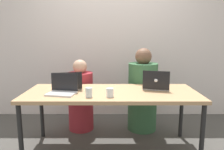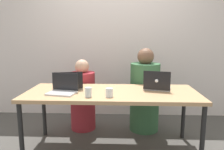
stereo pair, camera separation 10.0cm
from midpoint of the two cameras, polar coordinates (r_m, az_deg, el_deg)
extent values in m
plane|color=#494742|center=(2.82, -1.08, -18.75)|extent=(12.00, 12.00, 0.00)
cube|color=silver|center=(3.74, -0.73, 7.14)|extent=(5.18, 0.10, 2.33)
cube|color=tan|center=(2.55, -1.13, -4.74)|extent=(1.99, 0.80, 0.04)
cylinder|color=black|center=(2.56, -23.73, -14.26)|extent=(0.05, 0.05, 0.69)
cylinder|color=black|center=(2.51, 21.57, -14.52)|extent=(0.05, 0.05, 0.69)
cylinder|color=black|center=(3.16, -18.61, -9.23)|extent=(0.05, 0.05, 0.69)
cylinder|color=black|center=(3.13, 16.90, -9.35)|extent=(0.05, 0.05, 0.69)
cylinder|color=#A22932|center=(3.25, -8.90, -6.77)|extent=(0.37, 0.37, 0.85)
sphere|color=tan|center=(3.14, -9.15, 2.18)|extent=(0.20, 0.20, 0.20)
cylinder|color=#36633E|center=(3.21, 7.21, -5.67)|extent=(0.48, 0.48, 0.98)
sphere|color=brown|center=(3.11, 7.45, 4.86)|extent=(0.23, 0.23, 0.23)
cube|color=silver|center=(2.49, -14.09, -4.75)|extent=(0.34, 0.27, 0.02)
cube|color=black|center=(2.57, -13.12, -1.79)|extent=(0.30, 0.07, 0.20)
sphere|color=white|center=(2.58, -12.99, -1.72)|extent=(0.04, 0.04, 0.04)
cube|color=#B6B4B4|center=(2.76, -12.48, -3.25)|extent=(0.39, 0.28, 0.02)
cube|color=black|center=(2.62, -12.62, -1.50)|extent=(0.35, 0.08, 0.20)
sphere|color=white|center=(2.61, -12.62, -1.56)|extent=(0.04, 0.04, 0.04)
cube|color=#B3B6BB|center=(2.73, 10.60, -3.30)|extent=(0.36, 0.31, 0.02)
cube|color=black|center=(2.59, 10.49, -1.37)|extent=(0.30, 0.09, 0.22)
sphere|color=white|center=(2.57, 10.47, -1.43)|extent=(0.04, 0.04, 0.04)
cylinder|color=silver|center=(2.32, -7.15, -4.54)|extent=(0.07, 0.07, 0.10)
cylinder|color=silver|center=(2.33, -7.13, -5.08)|extent=(0.06, 0.06, 0.06)
cylinder|color=white|center=(2.32, -1.66, -4.60)|extent=(0.08, 0.08, 0.09)
cylinder|color=silver|center=(2.32, -1.65, -5.10)|extent=(0.07, 0.07, 0.05)
camera|label=1|loc=(0.05, -91.11, -0.20)|focal=35.00mm
camera|label=2|loc=(0.05, 88.89, 0.20)|focal=35.00mm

